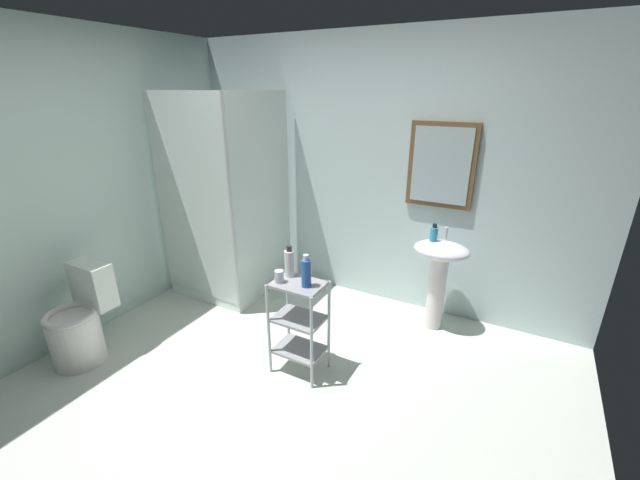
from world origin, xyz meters
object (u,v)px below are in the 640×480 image
Objects in this scene: hand_soap_bottle at (434,233)px; lotion_bottle_white at (289,263)px; toilet at (80,323)px; rinse_cup at (279,276)px; pedestal_sink at (439,268)px; shampoo_bottle_blue at (306,272)px; shower_stall at (232,250)px; storage_cart at (299,320)px.

hand_soap_bottle is 0.63× the size of lotion_bottle_white.
rinse_cup reaches higher than toilet.
hand_soap_bottle is (2.25, 1.78, 0.56)m from toilet.
pedestal_sink is 9.08× the size of rinse_cup.
lotion_bottle_white is at bearing 27.32° from toilet.
toilet is 3.21× the size of shampoo_bottle_blue.
rinse_cup is at bearing -124.79° from hand_soap_bottle.
shower_stall is 8.46× the size of shampoo_bottle_blue.
lotion_bottle_white reaches higher than hand_soap_bottle.
shampoo_bottle_blue is (0.19, -0.08, 0.00)m from lotion_bottle_white.
shower_stall reaches higher than hand_soap_bottle.
lotion_bottle_white is (1.15, -0.68, 0.38)m from shower_stall.
storage_cart is (1.57, 0.68, 0.12)m from toilet.
shower_stall is 1.44m from rinse_cup.
shampoo_bottle_blue reaches higher than pedestal_sink.
lotion_bottle_white is at bearing -130.77° from pedestal_sink.
rinse_cup is at bearing -94.70° from lotion_bottle_white.
shower_stall is at bearing -170.99° from pedestal_sink.
rinse_cup reaches higher than storage_cart.
shampoo_bottle_blue is 0.21m from rinse_cup.
lotion_bottle_white is (-0.11, 0.07, 0.41)m from storage_cart.
pedestal_sink is at bearing 52.12° from rinse_cup.
lotion_bottle_white and shampoo_bottle_blue have the same top height.
lotion_bottle_white is 2.65× the size of rinse_cup.
pedestal_sink is 2.93m from toilet.
shower_stall is 1.59m from shampoo_bottle_blue.
hand_soap_bottle is at bearing 55.21° from rinse_cup.
toilet is 5.09× the size of hand_soap_bottle.
toilet is 8.52× the size of rinse_cup.
rinse_cup is (-0.20, -0.04, -0.06)m from shampoo_bottle_blue.
hand_soap_bottle is 1.26m from shampoo_bottle_blue.
shower_stall reaches higher than toilet.
rinse_cup is at bearing -127.88° from pedestal_sink.
toilet is at bearing -141.63° from hand_soap_bottle.
shower_stall is 2.63× the size of toilet.
shampoo_bottle_blue is at bearing -23.93° from lotion_bottle_white.
hand_soap_bottle is 1.67× the size of rinse_cup.
pedestal_sink reaches higher than storage_cart.
hand_soap_bottle is (-0.08, 0.02, 0.29)m from pedestal_sink.
shampoo_bottle_blue is (1.65, 0.67, 0.53)m from toilet.
shampoo_bottle_blue is at bearing -121.95° from pedestal_sink.
shower_stall is 22.42× the size of rinse_cup.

